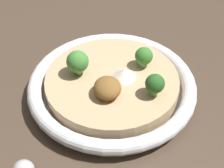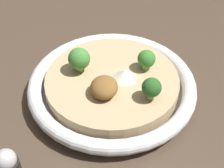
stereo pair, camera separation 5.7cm
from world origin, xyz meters
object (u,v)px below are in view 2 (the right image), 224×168
object	(u,v)px
risotto_bowl	(112,86)
broccoli_front	(79,59)
broccoli_back	(146,59)
broccoli_back_right	(152,88)

from	to	relation	value
risotto_bowl	broccoli_front	xyz separation A→B (m)	(-0.02, -0.05, 0.04)
risotto_bowl	broccoli_front	world-z (taller)	broccoli_front
broccoli_back	broccoli_back_right	distance (m)	0.07
risotto_bowl	broccoli_back_right	world-z (taller)	broccoli_back_right
risotto_bowl	broccoli_front	size ratio (longest dim) A/B	6.41
risotto_bowl	broccoli_back_right	size ratio (longest dim) A/B	7.41
broccoli_front	broccoli_back_right	xyz separation A→B (m)	(0.06, 0.12, -0.00)
risotto_bowl	broccoli_front	bearing A→B (deg)	-106.83
broccoli_back	broccoli_back_right	size ratio (longest dim) A/B	0.95
broccoli_back	broccoli_back_right	xyz separation A→B (m)	(0.07, 0.00, 0.00)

